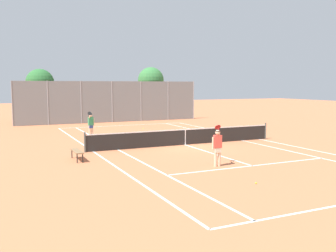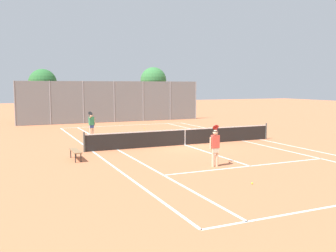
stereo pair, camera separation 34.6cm
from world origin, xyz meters
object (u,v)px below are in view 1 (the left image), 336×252
Objects in this scene: loose_tennis_ball_0 at (256,183)px; tree_behind_left at (42,84)px; tree_behind_right at (150,81)px; player_near_side at (217,145)px; tennis_net at (185,136)px; loose_tennis_ball_1 at (143,128)px; courtside_bench at (77,152)px; player_far_left at (91,124)px.

tree_behind_left is (-4.19, 27.90, 3.61)m from loose_tennis_ball_0.
tree_behind_left is 11.48m from tree_behind_right.
player_near_side is 26.88× the size of loose_tennis_ball_0.
tree_behind_right is (5.53, 19.01, 3.48)m from tennis_net.
loose_tennis_ball_1 is at bearing -115.30° from tree_behind_right.
courtside_bench is at bearing 143.65° from player_near_side.
tree_behind_right is (6.97, 24.82, 3.06)m from player_near_side.
tree_behind_right reaches higher than player_near_side.
tennis_net is 6.76× the size of player_near_side.
loose_tennis_ball_0 is at bearing -95.80° from player_near_side.
player_near_side is at bearing -105.69° from tree_behind_right.
player_near_side is (-1.44, -5.81, 0.42)m from tennis_net.
player_far_left is 13.68m from tree_behind_left.
loose_tennis_ball_1 is at bearing 85.21° from tennis_net.
player_far_left is 26.88× the size of loose_tennis_ball_0.
player_near_side is 6.60m from courtside_bench.
loose_tennis_ball_0 is (-1.76, -8.91, -0.48)m from tennis_net.
loose_tennis_ball_0 is 0.01× the size of tree_behind_right.
tree_behind_right reaches higher than courtside_bench.
tennis_net is at bearing -94.79° from loose_tennis_ball_1.
player_near_side is 11.85m from player_far_left.
player_near_side is 25.36m from tree_behind_left.
tree_behind_right reaches higher than tree_behind_left.
courtside_bench is (-5.30, 3.90, -0.52)m from player_near_side.
loose_tennis_ball_1 is 0.04× the size of courtside_bench.
courtside_bench is at bearing -92.16° from tree_behind_left.
player_near_side is 3.24m from loose_tennis_ball_0.
player_far_left is at bearing -147.52° from loose_tennis_ball_1.
tree_behind_left is at bearing 107.40° from tennis_net.
loose_tennis_ball_1 is 11.87m from tree_behind_right.
tree_behind_left is at bearing 123.55° from loose_tennis_ball_1.
player_near_side is 0.35× the size of tree_behind_left.
player_near_side reaches higher than loose_tennis_ball_1.
loose_tennis_ball_1 is at bearing 81.54° from player_near_side.
tree_behind_right is (4.78, 10.11, 3.95)m from loose_tennis_ball_1.
tree_behind_right reaches higher than tennis_net.
courtside_bench is (-6.74, -1.91, -0.10)m from tennis_net.
tree_behind_left is at bearing 98.55° from loose_tennis_ball_0.
tree_behind_right is at bearing 59.61° from courtside_bench.
courtside_bench is 21.17m from tree_behind_left.
player_near_side is at bearing 84.20° from loose_tennis_ball_0.
player_far_left is 8.00m from courtside_bench.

